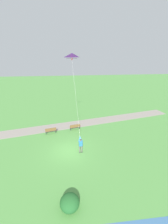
{
  "coord_description": "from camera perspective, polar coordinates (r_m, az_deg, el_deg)",
  "views": [
    {
      "loc": [
        14.79,
        -0.06,
        10.66
      ],
      "look_at": [
        0.22,
        1.6,
        4.84
      ],
      "focal_mm": 24.37,
      "sensor_mm": 36.0,
      "label": 1
    }
  ],
  "objects": [
    {
      "name": "person_kite_flyer",
      "position": [
        17.34,
        -1.26,
        -12.03
      ],
      "size": [
        0.62,
        0.52,
        1.83
      ],
      "color": "#232328",
      "rests_on": "ground"
    },
    {
      "name": "ground_plane",
      "position": [
        18.24,
        -5.26,
        -14.23
      ],
      "size": [
        120.0,
        120.0,
        0.0
      ],
      "primitive_type": "plane",
      "color": "#569947"
    },
    {
      "name": "lakeside_shrub",
      "position": [
        12.79,
        -5.39,
        -30.76
      ],
      "size": [
        1.54,
        1.43,
        1.09
      ],
      "primitive_type": "ellipsoid",
      "color": "#236028",
      "rests_on": "ground"
    },
    {
      "name": "walkway_path",
      "position": [
        24.34,
        -1.01,
        -4.3
      ],
      "size": [
        8.98,
        31.8,
        0.02
      ],
      "primitive_type": "cube",
      "rotation": [
        0.0,
        0.0,
        0.21
      ],
      "color": "gray",
      "rests_on": "ground"
    },
    {
      "name": "park_bench_near_walkway",
      "position": [
        21.79,
        -12.38,
        -6.66
      ],
      "size": [
        0.74,
        1.56,
        0.88
      ],
      "color": "brown",
      "rests_on": "ground"
    },
    {
      "name": "flying_kite",
      "position": [
        18.81,
        -4.47,
        19.66
      ],
      "size": [
        4.44,
        1.39,
        8.7
      ],
      "color": "purple"
    },
    {
      "name": "park_bench_far_walkway",
      "position": [
        22.31,
        -3.41,
        -5.45
      ],
      "size": [
        0.74,
        1.56,
        0.88
      ],
      "color": "brown",
      "rests_on": "ground"
    }
  ]
}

